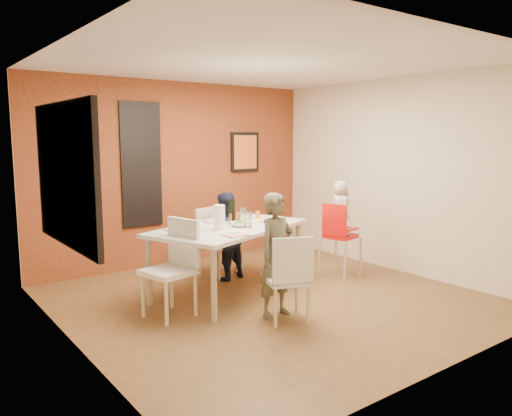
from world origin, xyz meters
TOP-DOWN VIEW (x-y plane):
  - ground at (0.00, 0.00)m, footprint 4.50×4.50m
  - ceiling at (0.00, 0.00)m, footprint 4.50×4.50m
  - wall_back at (0.00, 2.25)m, footprint 4.50×0.02m
  - wall_front at (0.00, -2.25)m, footprint 4.50×0.02m
  - wall_left at (-2.25, 0.00)m, footprint 0.02×4.50m
  - wall_right at (2.25, 0.00)m, footprint 0.02×4.50m
  - brick_accent_wall at (0.00, 2.23)m, footprint 4.50×0.02m
  - picture_window_frame at (-2.22, 0.20)m, footprint 0.05×1.70m
  - picture_window_pane at (-2.21, 0.20)m, footprint 0.02×1.55m
  - glassblock_strip at (-0.60, 2.21)m, footprint 0.55×0.03m
  - glassblock_surround at (-0.60, 2.21)m, footprint 0.60×0.03m
  - art_print_frame at (1.20, 2.21)m, footprint 0.54×0.03m
  - art_print_canvas at (1.20, 2.19)m, footprint 0.44×0.01m
  - dining_table at (-0.23, 0.53)m, footprint 2.23×1.71m
  - chair_near at (-0.32, -0.70)m, footprint 0.55×0.55m
  - chair_far at (0.00, 1.28)m, footprint 0.53×0.53m
  - chair_left at (-1.13, 0.23)m, footprint 0.57×0.57m
  - high_chair at (1.26, 0.14)m, footprint 0.51×0.51m
  - child_near at (-0.29, -0.46)m, footprint 0.52×0.38m
  - child_far at (0.02, 1.03)m, footprint 0.64×0.55m
  - toddler at (1.29, 0.15)m, footprint 0.33×0.41m
  - plate_near_left at (-0.51, 0.00)m, footprint 0.26×0.26m
  - plate_far_mid at (-0.24, 0.87)m, footprint 0.29×0.29m
  - plate_near_right at (0.35, 0.41)m, footprint 0.28×0.28m
  - plate_far_left at (-0.87, 0.67)m, footprint 0.24×0.24m
  - salad_bowl_a at (-0.14, 0.43)m, footprint 0.26×0.26m
  - salad_bowl_b at (0.08, 0.90)m, footprint 0.22×0.22m
  - wine_bottle at (-0.09, 0.69)m, footprint 0.08×0.08m
  - wine_glass_a at (-0.09, 0.32)m, footprint 0.07×0.07m
  - wine_glass_b at (0.05, 0.64)m, footprint 0.07×0.07m
  - paper_towel_roll at (-0.46, 0.39)m, footprint 0.13×0.13m
  - condiment_red at (-0.07, 0.63)m, footprint 0.03×0.03m
  - condiment_green at (-0.03, 0.61)m, footprint 0.03×0.03m
  - condiment_brown at (-0.16, 0.61)m, footprint 0.03×0.03m
  - sippy_cup at (0.40, 0.80)m, footprint 0.06×0.06m

SIDE VIEW (x-z plane):
  - ground at x=0.00m, z-range 0.00..0.00m
  - chair_near at x=-0.32m, z-range 0.05..0.97m
  - chair_far at x=0.00m, z-range 0.06..0.99m
  - chair_left at x=-1.13m, z-range 0.06..1.09m
  - child_far at x=0.02m, z-range 0.00..1.17m
  - high_chair at x=1.26m, z-range 0.10..1.13m
  - child_near at x=-0.29m, z-range 0.00..1.32m
  - dining_table at x=-0.23m, z-range 0.34..1.16m
  - plate_far_left at x=-0.87m, z-range 0.82..0.83m
  - plate_far_mid at x=-0.24m, z-range 0.82..0.84m
  - plate_near_right at x=0.35m, z-range 0.82..0.84m
  - plate_near_left at x=-0.51m, z-range 0.82..0.84m
  - salad_bowl_b at x=0.08m, z-range 0.82..0.87m
  - salad_bowl_a at x=-0.14m, z-range 0.82..0.88m
  - sippy_cup at x=0.40m, z-range 0.82..0.92m
  - condiment_brown at x=-0.16m, z-range 0.82..0.95m
  - condiment_green at x=-0.03m, z-range 0.82..0.96m
  - condiment_red at x=-0.07m, z-range 0.82..0.96m
  - wine_glass_a at x=-0.09m, z-range 0.82..1.02m
  - wine_glass_b at x=0.05m, z-range 0.82..1.02m
  - toddler at x=1.29m, z-range 0.60..1.32m
  - paper_towel_roll at x=-0.46m, z-range 0.82..1.11m
  - wine_bottle at x=-0.09m, z-range 0.82..1.12m
  - wall_back at x=0.00m, z-range 0.00..2.70m
  - wall_front at x=0.00m, z-range 0.00..2.70m
  - wall_left at x=-2.25m, z-range 0.00..2.70m
  - wall_right at x=2.25m, z-range 0.00..2.70m
  - brick_accent_wall at x=0.00m, z-range 0.00..2.70m
  - glassblock_strip at x=-0.60m, z-range 0.65..2.35m
  - glassblock_surround at x=-0.60m, z-range 0.62..2.38m
  - picture_window_frame at x=-2.22m, z-range 0.90..2.20m
  - picture_window_pane at x=-2.21m, z-range 0.98..2.12m
  - art_print_frame at x=1.20m, z-range 1.33..1.97m
  - art_print_canvas at x=1.20m, z-range 1.38..1.92m
  - ceiling at x=0.00m, z-range 2.69..2.71m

